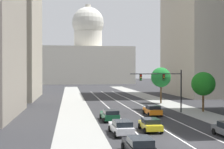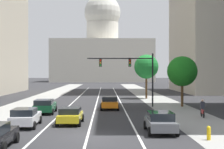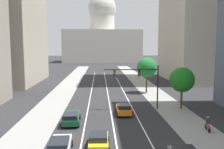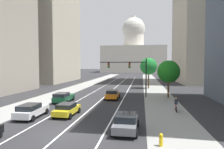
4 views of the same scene
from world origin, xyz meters
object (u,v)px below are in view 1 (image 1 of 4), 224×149
Objects in this scene: car_orange at (153,110)px; street_tree_mid_right at (161,77)px; car_black at (138,145)px; car_yellow at (150,124)px; car_green at (110,115)px; capitol_building at (88,57)px; traffic_signal_mast at (165,82)px; car_white at (121,127)px; street_tree_far_right at (203,84)px.

car_orange is 17.59m from street_tree_mid_right.
car_black is 9.55m from car_yellow.
car_black is 16.20m from car_green.
capitol_building is 131.35m from car_yellow.
car_black is at bearing -112.92° from traffic_signal_mast.
traffic_signal_mast is at bearing -23.27° from car_black.
traffic_signal_mast is at bearing -45.52° from car_orange.
car_yellow is at bearing -90.75° from capitol_building.
car_yellow is (3.40, 1.33, -0.05)m from car_white.
car_yellow is at bearing 162.99° from car_orange.
car_green is at bearing -123.58° from street_tree_mid_right.
capitol_building reaches higher than street_tree_mid_right.
car_white is at bearing -114.79° from street_tree_mid_right.
car_black is 0.64× the size of street_tree_far_right.
car_black is 25.05m from traffic_signal_mast.
car_white is at bearing -136.14° from street_tree_far_right.
car_white is 0.97× the size of car_green.
capitol_building is at bearing -2.45° from car_black.
car_green is (-5.11, -123.37, -13.44)m from capitol_building.
car_yellow is 0.85× the size of car_green.
car_green is (-6.81, -3.83, 0.01)m from car_orange.
car_black is (-6.82, -20.03, -0.01)m from car_orange.
car_yellow is 8.03m from car_green.
car_yellow is 19.19m from street_tree_far_right.
capitol_building is 117.26m from traffic_signal_mast.
street_tree_mid_right is (9.65, 26.94, 4.50)m from car_yellow.
car_black reaches higher than car_yellow.
car_orange is 7.81m from car_green.
street_tree_far_right is at bearing -84.68° from capitol_building.
street_tree_far_right is (6.34, 0.16, -0.31)m from traffic_signal_mast.
capitol_building is 124.20m from car_green.
street_tree_mid_right reaches higher than car_green.
street_tree_far_right reaches higher than car_green.
street_tree_far_right reaches higher than car_white.
car_green reaches higher than car_white.
car_white is 0.64× the size of street_tree_mid_right.
car_black is at bearing 161.27° from car_orange.
car_white is 8.60m from car_green.
street_tree_far_right reaches higher than car_black.
traffic_signal_mast is at bearing -104.69° from street_tree_mid_right.
traffic_signal_mast reaches higher than car_yellow.
traffic_signal_mast is 1.30× the size of street_tree_far_right.
traffic_signal_mast reaches higher than car_orange.
capitol_building is 140.31m from car_black.
car_green is at bearing -0.38° from car_black.
street_tree_mid_right is (-2.92, 12.92, 0.80)m from street_tree_far_right.
capitol_building reaches higher than street_tree_far_right.
street_tree_mid_right is at bearing -20.36° from car_black.
street_tree_mid_right is at bearing -35.80° from car_green.
traffic_signal_mast reaches higher than car_black.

